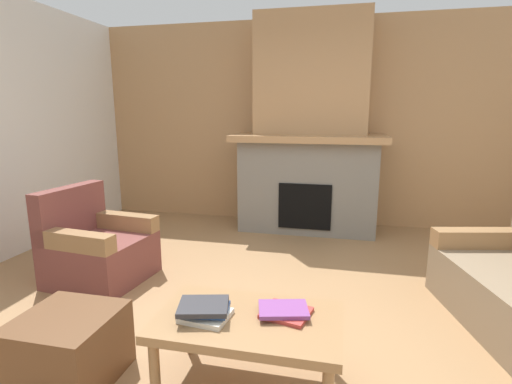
# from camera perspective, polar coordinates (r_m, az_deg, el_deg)

# --- Properties ---
(ground) EXTENTS (9.00, 9.00, 0.00)m
(ground) POSITION_cam_1_polar(r_m,az_deg,el_deg) (2.85, 2.07, -20.40)
(ground) COLOR #9E754C
(wall_back_wood_panel) EXTENTS (6.00, 0.12, 2.70)m
(wall_back_wood_panel) POSITION_cam_1_polar(r_m,az_deg,el_deg) (5.39, 8.26, 9.86)
(wall_back_wood_panel) COLOR tan
(wall_back_wood_panel) RESTS_ON ground
(fireplace) EXTENTS (1.90, 0.82, 2.70)m
(fireplace) POSITION_cam_1_polar(r_m,az_deg,el_deg) (5.03, 7.84, 7.61)
(fireplace) COLOR gray
(fireplace) RESTS_ON ground
(armchair) EXTENTS (0.84, 0.84, 0.85)m
(armchair) POSITION_cam_1_polar(r_m,az_deg,el_deg) (3.85, -22.33, -7.69)
(armchair) COLOR brown
(armchair) RESTS_ON ground
(coffee_table) EXTENTS (1.00, 0.60, 0.43)m
(coffee_table) POSITION_cam_1_polar(r_m,az_deg,el_deg) (2.23, -1.12, -19.10)
(coffee_table) COLOR #997047
(coffee_table) RESTS_ON ground
(ottoman) EXTENTS (0.52, 0.52, 0.40)m
(ottoman) POSITION_cam_1_polar(r_m,az_deg,el_deg) (2.60, -25.75, -19.93)
(ottoman) COLOR brown
(ottoman) RESTS_ON ground
(book_stack_near_edge) EXTENTS (0.31, 0.27, 0.08)m
(book_stack_near_edge) POSITION_cam_1_polar(r_m,az_deg,el_deg) (2.20, -7.55, -16.83)
(book_stack_near_edge) COLOR beige
(book_stack_near_edge) RESTS_ON coffee_table
(book_stack_center) EXTENTS (0.31, 0.27, 0.04)m
(book_stack_center) POSITION_cam_1_polar(r_m,az_deg,el_deg) (2.22, 4.25, -17.02)
(book_stack_center) COLOR #B23833
(book_stack_center) RESTS_ON coffee_table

